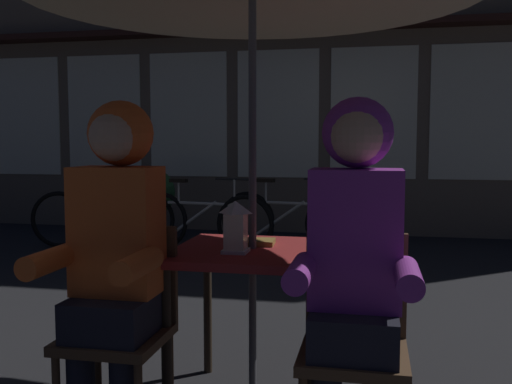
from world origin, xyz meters
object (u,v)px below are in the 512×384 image
person_right_hooded (355,246)px  chair_left (123,319)px  cafe_table (253,270)px  chair_right (354,334)px  bicycle_nearest (102,218)px  book (253,242)px  lantern (236,226)px  bicycle_third (289,221)px  person_left_hooded (115,237)px  potted_plant (150,198)px  bicycle_second (202,221)px

person_right_hooded → chair_left: bearing=176.6°
cafe_table → chair_left: (-0.48, -0.37, -0.15)m
chair_right → bicycle_nearest: size_ratio=0.52×
book → lantern: bearing=-102.6°
chair_left → bicycle_third: 4.13m
cafe_table → person_right_hooded: (0.48, -0.43, 0.21)m
person_left_hooded → person_right_hooded: 0.96m
person_right_hooded → chair_right: bearing=90.0°
book → potted_plant: 4.40m
lantern → bicycle_second: (-1.27, 3.65, -0.51)m
person_left_hooded → potted_plant: size_ratio=1.52×
cafe_table → person_left_hooded: (-0.48, -0.43, 0.21)m
person_right_hooded → bicycle_second: bearing=114.5°
person_left_hooded → bicycle_third: 4.21m
lantern → potted_plant: size_ratio=0.25×
chair_left → bicycle_nearest: size_ratio=0.52×
bicycle_nearest → bicycle_third: bearing=5.7°
lantern → chair_right: size_ratio=0.27×
chair_left → potted_plant: bearing=110.6°
bicycle_third → chair_right: bearing=-78.3°
person_right_hooded → potted_plant: size_ratio=1.52×
bicycle_second → potted_plant: potted_plant is taller
potted_plant → person_left_hooded: bearing=-69.7°
lantern → bicycle_second: lantern is taller
cafe_table → book: size_ratio=3.70×
cafe_table → person_left_hooded: person_left_hooded is taller
chair_right → book: chair_right is taller
bicycle_second → potted_plant: bearing=150.9°
bicycle_nearest → book: bicycle_nearest is taller
person_left_hooded → chair_left: bearing=90.0°
cafe_table → potted_plant: 4.50m
chair_left → bicycle_second: chair_left is taller
bicycle_nearest → chair_right: bearing=-52.4°
person_right_hooded → potted_plant: person_right_hooded is taller
bicycle_third → chair_left: bearing=-91.5°
cafe_table → bicycle_second: (-1.33, 3.53, -0.29)m
cafe_table → person_right_hooded: size_ratio=0.53×
chair_right → person_right_hooded: bearing=-90.0°
lantern → book: (0.03, 0.22, -0.11)m
chair_right → person_left_hooded: person_left_hooded is taller
chair_right → potted_plant: bearing=120.8°
bicycle_second → cafe_table: bearing=-69.4°
bicycle_third → potted_plant: 1.76m
chair_right → chair_left: bearing=180.0°
person_right_hooded → book: bearing=133.4°
lantern → bicycle_second: 3.90m
person_right_hooded → book: 0.73m
chair_right → person_left_hooded: bearing=-176.6°
bicycle_nearest → book: bearing=-53.8°
bicycle_nearest → lantern: bearing=-55.8°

